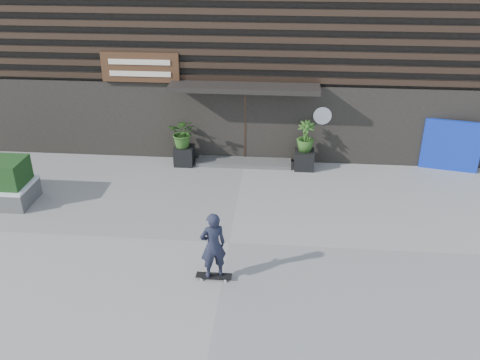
# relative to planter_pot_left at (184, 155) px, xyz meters

# --- Properties ---
(ground) EXTENTS (80.00, 80.00, 0.00)m
(ground) POSITION_rel_planter_pot_left_xyz_m (1.90, -4.40, -0.30)
(ground) COLOR gray
(ground) RESTS_ON ground
(entrance_step) EXTENTS (3.00, 0.80, 0.12)m
(entrance_step) POSITION_rel_planter_pot_left_xyz_m (1.90, 0.20, -0.24)
(entrance_step) COLOR #4B4A48
(entrance_step) RESTS_ON ground
(planter_pot_left) EXTENTS (0.60, 0.60, 0.60)m
(planter_pot_left) POSITION_rel_planter_pot_left_xyz_m (0.00, 0.00, 0.00)
(planter_pot_left) COLOR black
(planter_pot_left) RESTS_ON ground
(bamboo_left) EXTENTS (0.86, 0.75, 0.96)m
(bamboo_left) POSITION_rel_planter_pot_left_xyz_m (0.00, 0.00, 0.78)
(bamboo_left) COLOR #2D591E
(bamboo_left) RESTS_ON planter_pot_left
(planter_pot_right) EXTENTS (0.60, 0.60, 0.60)m
(planter_pot_right) POSITION_rel_planter_pot_left_xyz_m (3.80, 0.00, 0.00)
(planter_pot_right) COLOR black
(planter_pot_right) RESTS_ON ground
(bamboo_right) EXTENTS (0.54, 0.54, 0.96)m
(bamboo_right) POSITION_rel_planter_pot_left_xyz_m (3.80, 0.00, 0.78)
(bamboo_right) COLOR #2D591E
(bamboo_right) RESTS_ON planter_pot_right
(blue_tarp) EXTENTS (1.71, 0.46, 1.61)m
(blue_tarp) POSITION_rel_planter_pot_left_xyz_m (8.27, 0.30, 0.51)
(blue_tarp) COLOR #0D27AB
(blue_tarp) RESTS_ON ground
(building) EXTENTS (18.00, 11.00, 8.00)m
(building) POSITION_rel_planter_pot_left_xyz_m (1.90, 5.56, 3.69)
(building) COLOR black
(building) RESTS_ON ground
(skateboarder) EXTENTS (0.78, 0.56, 1.64)m
(skateboarder) POSITION_rel_planter_pot_left_xyz_m (1.71, -5.84, 0.56)
(skateboarder) COLOR black
(skateboarder) RESTS_ON ground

